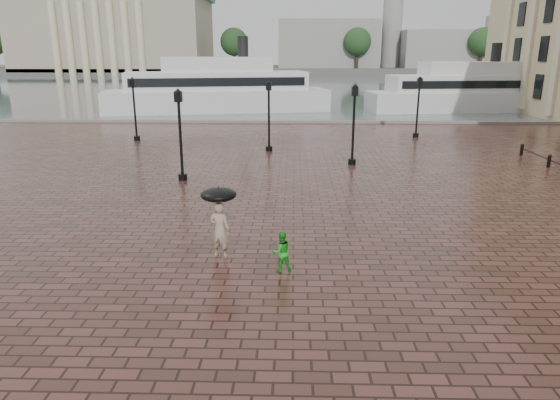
# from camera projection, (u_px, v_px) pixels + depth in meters

# --- Properties ---
(ground) EXTENTS (300.00, 300.00, 0.00)m
(ground) POSITION_uv_depth(u_px,v_px,m) (305.00, 259.00, 15.54)
(ground) COLOR #39221A
(ground) RESTS_ON ground
(harbour_water) EXTENTS (240.00, 240.00, 0.00)m
(harbour_water) POSITION_uv_depth(u_px,v_px,m) (296.00, 84.00, 103.78)
(harbour_water) COLOR #465055
(harbour_water) RESTS_ON ground
(quay_edge) EXTENTS (80.00, 0.60, 0.30)m
(quay_edge) POSITION_uv_depth(u_px,v_px,m) (298.00, 123.00, 46.23)
(quay_edge) COLOR slate
(quay_edge) RESTS_ON ground
(far_shore) EXTENTS (300.00, 60.00, 2.00)m
(far_shore) POSITION_uv_depth(u_px,v_px,m) (295.00, 70.00, 168.72)
(far_shore) COLOR #4C4C47
(far_shore) RESTS_ON ground
(museum) EXTENTS (57.00, 32.50, 26.00)m
(museum) POSITION_uv_depth(u_px,v_px,m) (115.00, 27.00, 151.74)
(museum) COLOR gray
(museum) RESTS_ON ground
(distant_skyline) EXTENTS (102.50, 22.00, 33.00)m
(distant_skyline) POSITION_uv_depth(u_px,v_px,m) (449.00, 43.00, 155.50)
(distant_skyline) COLOR gray
(distant_skyline) RESTS_ON ground
(far_trees) EXTENTS (188.00, 8.00, 13.50)m
(far_trees) POSITION_uv_depth(u_px,v_px,m) (295.00, 42.00, 145.24)
(far_trees) COLOR #2D2119
(far_trees) RESTS_ON ground
(street_lamps) EXTENTS (21.44, 14.44, 4.40)m
(street_lamps) POSITION_uv_depth(u_px,v_px,m) (275.00, 116.00, 31.81)
(street_lamps) COLOR black
(street_lamps) RESTS_ON ground
(adult_pedestrian) EXTENTS (0.74, 0.58, 1.80)m
(adult_pedestrian) POSITION_uv_depth(u_px,v_px,m) (220.00, 230.00, 15.46)
(adult_pedestrian) COLOR tan
(adult_pedestrian) RESTS_ON ground
(child_pedestrian) EXTENTS (0.72, 0.64, 1.23)m
(child_pedestrian) POSITION_uv_depth(u_px,v_px,m) (281.00, 252.00, 14.50)
(child_pedestrian) COLOR green
(child_pedestrian) RESTS_ON ground
(ferry_near) EXTENTS (24.97, 10.98, 7.97)m
(ferry_near) POSITION_uv_depth(u_px,v_px,m) (217.00, 89.00, 54.77)
(ferry_near) COLOR silver
(ferry_near) RESTS_ON ground
(ferry_far) EXTENTS (22.67, 7.97, 7.28)m
(ferry_far) POSITION_uv_depth(u_px,v_px,m) (469.00, 91.00, 55.12)
(ferry_far) COLOR silver
(ferry_far) RESTS_ON ground
(umbrella) EXTENTS (1.10, 1.10, 1.17)m
(umbrella) POSITION_uv_depth(u_px,v_px,m) (218.00, 195.00, 15.14)
(umbrella) COLOR black
(umbrella) RESTS_ON ground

